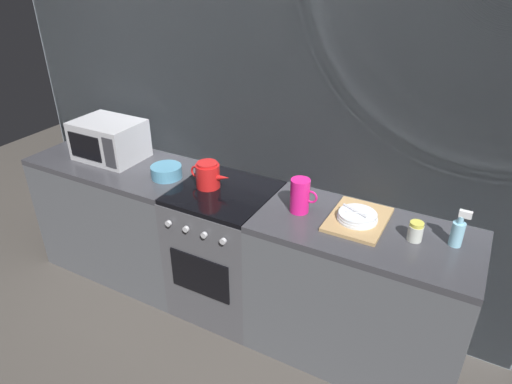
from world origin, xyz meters
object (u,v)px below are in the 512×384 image
at_px(stove_unit, 226,250).
at_px(mixing_bowl, 166,172).
at_px(dish_pile, 358,218).
at_px(microwave, 109,140).
at_px(pitcher, 300,196).
at_px(kettle, 208,175).
at_px(spray_bottle, 458,232).
at_px(spice_jar, 416,231).

xyz_separation_m(stove_unit, mixing_bowl, (-0.42, -0.02, 0.49)).
xyz_separation_m(mixing_bowl, dish_pile, (1.26, 0.07, -0.02)).
height_order(stove_unit, dish_pile, dish_pile).
relative_size(microwave, pitcher, 2.30).
bearing_deg(pitcher, dish_pile, 8.66).
bearing_deg(microwave, kettle, -2.61).
height_order(mixing_bowl, pitcher, pitcher).
distance_m(mixing_bowl, spray_bottle, 1.76).
relative_size(stove_unit, microwave, 1.96).
distance_m(stove_unit, spray_bottle, 1.44).
relative_size(pitcher, spice_jar, 1.90).
distance_m(kettle, spray_bottle, 1.45).
xyz_separation_m(kettle, dish_pile, (0.95, 0.05, -0.06)).
distance_m(dish_pile, spice_jar, 0.31).
distance_m(dish_pile, spray_bottle, 0.50).
distance_m(stove_unit, microwave, 1.13).
xyz_separation_m(kettle, mixing_bowl, (-0.31, -0.02, -0.04)).
xyz_separation_m(pitcher, spice_jar, (0.63, 0.02, -0.05)).
bearing_deg(spice_jar, pitcher, -178.13).
bearing_deg(spray_bottle, stove_unit, -176.82).
relative_size(stove_unit, kettle, 3.16).
bearing_deg(spray_bottle, mixing_bowl, -176.95).
xyz_separation_m(stove_unit, kettle, (-0.11, 0.00, 0.53)).
distance_m(kettle, dish_pile, 0.95).
distance_m(mixing_bowl, pitcher, 0.93).
xyz_separation_m(kettle, spice_jar, (1.25, 0.02, -0.03)).
relative_size(mixing_bowl, spray_bottle, 0.99).
bearing_deg(microwave, dish_pile, 0.25).
bearing_deg(microwave, spice_jar, -0.57).
bearing_deg(microwave, pitcher, -1.62).
bearing_deg(stove_unit, microwave, 177.50).
bearing_deg(stove_unit, spice_jar, 1.07).
xyz_separation_m(stove_unit, spray_bottle, (1.33, 0.07, 0.53)).
bearing_deg(spray_bottle, pitcher, -174.91).
relative_size(stove_unit, spray_bottle, 4.43).
distance_m(mixing_bowl, dish_pile, 1.26).
bearing_deg(spray_bottle, microwave, -179.20).
bearing_deg(stove_unit, mixing_bowl, -177.34).
relative_size(mixing_bowl, dish_pile, 0.50).
xyz_separation_m(kettle, spray_bottle, (1.44, 0.07, -0.00)).
bearing_deg(pitcher, spice_jar, 1.87).
bearing_deg(spray_bottle, spice_jar, -164.52).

